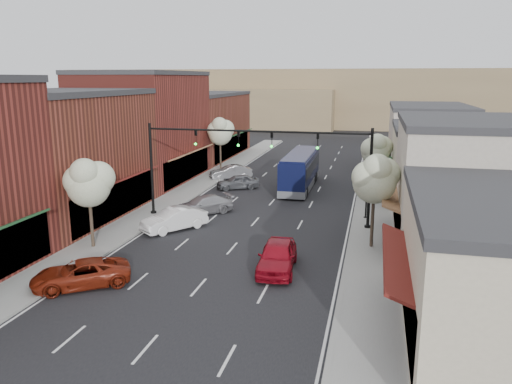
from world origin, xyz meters
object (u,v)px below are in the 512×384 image
Objects in this scene: tree_right_far at (376,149)px; parked_car_c at (203,205)px; coach_bus at (300,170)px; tree_left_near at (88,182)px; parked_car_e at (231,172)px; red_hatchback at (277,256)px; tree_left_far at (220,131)px; parked_car_a at (81,274)px; lamp_post_near at (367,180)px; signal_mast_right at (335,162)px; tree_right_near at (376,178)px; lamp_post_far at (371,148)px; signal_mast_left at (181,156)px; parked_car_d at (238,182)px; parked_car_b at (174,219)px.

parked_car_c is at bearing -140.14° from tree_right_far.
tree_left_near is at bearing -116.11° from coach_bus.
parked_car_e is (-14.55, 2.89, -3.28)m from tree_right_far.
coach_bus is 21.17m from red_hatchback.
tree_left_far is 31.53m from parked_car_a.
lamp_post_near is at bearing 104.51° from parked_car_a.
tree_right_far is 21.60m from red_hatchback.
signal_mast_right is 1.85× the size of lamp_post_near.
tree_left_near is (-16.60, -4.00, -0.23)m from tree_right_near.
lamp_post_near is at bearing -90.00° from lamp_post_far.
signal_mast_left is at bearing -120.57° from coach_bus.
parked_car_c reaches higher than parked_car_d.
red_hatchback is at bearing -3.94° from parked_car_c.
signal_mast_right is 20.19m from lamp_post_far.
tree_right_far is 9.51m from lamp_post_near.
tree_left_far is at bearing 149.82° from parked_car_a.
lamp_post_near is (-0.55, -9.44, -0.99)m from tree_right_far.
tree_right_far is 8.13m from lamp_post_far.
tree_right_far reaches higher than lamp_post_far.
tree_right_far reaches higher than parked_car_a.
lamp_post_far is at bearing 83.78° from signal_mast_right.
signal_mast_left reaches higher than parked_car_b.
tree_right_far is at bearing 90.00° from tree_right_near.
tree_right_near reaches higher than coach_bus.
red_hatchback is at bearing -85.30° from coach_bus.
parked_car_a is (-0.15, -13.24, -3.96)m from signal_mast_left.
tree_right_far is 0.95× the size of tree_left_near.
tree_left_near is 0.93× the size of tree_left_far.
tree_left_far reaches higher than tree_left_near.
red_hatchback reaches higher than parked_car_d.
parked_car_b is at bearing -78.13° from signal_mast_left.
red_hatchback is at bearing 2.18° from parked_car_b.
tree_right_near is 1.05× the size of tree_left_near.
signal_mast_right is 9.88m from red_hatchback.
parked_car_a is at bearing -58.59° from parked_car_b.
tree_right_far is at bearing 40.54° from signal_mast_left.
parked_car_d is (-12.55, 14.39, -3.77)m from tree_right_near.
parked_car_c is (1.32, 14.51, 0.02)m from parked_car_a.
signal_mast_right is 1.00× the size of signal_mast_left.
signal_mast_right is at bearing -52.29° from tree_left_far.
coach_bus is 16.75m from parked_car_b.
tree_right_near is 19.46m from parked_car_d.
tree_left_near is at bearing -146.67° from lamp_post_near.
parked_car_d is (4.05, 18.39, -3.54)m from tree_left_near.
parked_car_b is (0.83, 10.01, 0.10)m from parked_car_a.
parked_car_c is at bearing 157.43° from tree_right_near.
tree_right_near is 1.28× the size of parked_car_b.
tree_right_far is at bearing -2.85° from coach_bus.
tree_left_far is 1.30× the size of parked_car_c.
signal_mast_left is at bearing 138.01° from parked_car_b.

